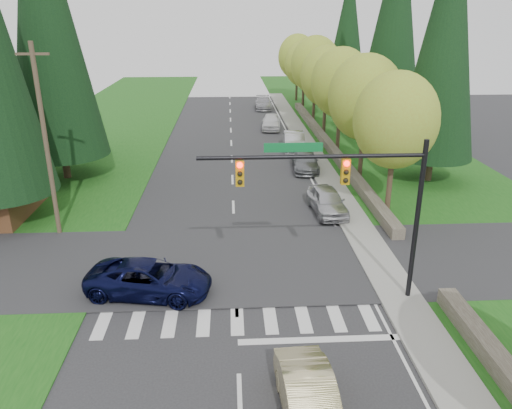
{
  "coord_description": "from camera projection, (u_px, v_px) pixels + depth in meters",
  "views": [
    {
      "loc": [
        -0.16,
        -13.36,
        11.15
      ],
      "look_at": [
        1.03,
        8.51,
        2.8
      ],
      "focal_mm": 35.0,
      "sensor_mm": 36.0,
      "label": 1
    }
  ],
  "objects": [
    {
      "name": "ground",
      "position": [
        239.0,
        376.0,
        16.44
      ],
      "size": [
        120.0,
        120.0,
        0.0
      ],
      "primitive_type": "plane",
      "color": "#28282B",
      "rests_on": "ground"
    },
    {
      "name": "grass_east",
      "position": [
        414.0,
        180.0,
        35.75
      ],
      "size": [
        14.0,
        110.0,
        0.06
      ],
      "primitive_type": "cube",
      "color": "#195115",
      "rests_on": "ground"
    },
    {
      "name": "grass_west",
      "position": [
        45.0,
        187.0,
        34.43
      ],
      "size": [
        14.0,
        110.0,
        0.06
      ],
      "primitive_type": "cube",
      "color": "#195115",
      "rests_on": "ground"
    },
    {
      "name": "cross_street",
      "position": [
        235.0,
        263.0,
        23.91
      ],
      "size": [
        120.0,
        8.0,
        0.1
      ],
      "primitive_type": "cube",
      "color": "#28282B",
      "rests_on": "ground"
    },
    {
      "name": "sidewalk_east",
      "position": [
        325.0,
        173.0,
        37.3
      ],
      "size": [
        1.8,
        80.0,
        0.13
      ],
      "primitive_type": "cube",
      "color": "gray",
      "rests_on": "ground"
    },
    {
      "name": "curb_east",
      "position": [
        313.0,
        173.0,
        37.25
      ],
      "size": [
        0.2,
        80.0,
        0.13
      ],
      "primitive_type": "cube",
      "color": "gray",
      "rests_on": "ground"
    },
    {
      "name": "stone_wall_north",
      "position": [
        327.0,
        143.0,
        44.74
      ],
      "size": [
        0.7,
        40.0,
        0.7
      ],
      "primitive_type": "cube",
      "color": "#4C4438",
      "rests_on": "ground"
    },
    {
      "name": "traffic_signal",
      "position": [
        349.0,
        187.0,
        19.09
      ],
      "size": [
        8.7,
        0.37,
        6.8
      ],
      "color": "black",
      "rests_on": "ground"
    },
    {
      "name": "utility_pole",
      "position": [
        46.0,
        141.0,
        25.32
      ],
      "size": [
        1.6,
        0.24,
        10.0
      ],
      "color": "#473828",
      "rests_on": "ground"
    },
    {
      "name": "decid_tree_0",
      "position": [
        396.0,
        120.0,
        27.98
      ],
      "size": [
        4.8,
        4.8,
        8.37
      ],
      "color": "#38281C",
      "rests_on": "ground"
    },
    {
      "name": "decid_tree_1",
      "position": [
        366.0,
        98.0,
        34.44
      ],
      "size": [
        5.2,
        5.2,
        8.8
      ],
      "color": "#38281C",
      "rests_on": "ground"
    },
    {
      "name": "decid_tree_2",
      "position": [
        341.0,
        83.0,
        40.92
      ],
      "size": [
        5.0,
        5.0,
        8.82
      ],
      "color": "#38281C",
      "rests_on": "ground"
    },
    {
      "name": "decid_tree_3",
      "position": [
        326.0,
        76.0,
        47.55
      ],
      "size": [
        5.0,
        5.0,
        8.55
      ],
      "color": "#38281C",
      "rests_on": "ground"
    },
    {
      "name": "decid_tree_4",
      "position": [
        315.0,
        65.0,
        53.94
      ],
      "size": [
        5.4,
        5.4,
        9.18
      ],
      "color": "#38281C",
      "rests_on": "ground"
    },
    {
      "name": "decid_tree_5",
      "position": [
        304.0,
        64.0,
        60.65
      ],
      "size": [
        4.8,
        4.8,
        8.3
      ],
      "color": "#38281C",
      "rests_on": "ground"
    },
    {
      "name": "decid_tree_6",
      "position": [
        297.0,
        57.0,
        67.07
      ],
      "size": [
        5.2,
        5.2,
        8.86
      ],
      "color": "#38281C",
      "rests_on": "ground"
    },
    {
      "name": "conifer_w_c",
      "position": [
        44.0,
        12.0,
        32.34
      ],
      "size": [
        6.46,
        6.46,
        20.8
      ],
      "color": "#38281C",
      "rests_on": "ground"
    },
    {
      "name": "conifer_w_e",
      "position": [
        47.0,
        27.0,
        38.19
      ],
      "size": [
        5.78,
        5.78,
        18.8
      ],
      "color": "#38281C",
      "rests_on": "ground"
    },
    {
      "name": "conifer_e_a",
      "position": [
        446.0,
        37.0,
        32.33
      ],
      "size": [
        5.44,
        5.44,
        17.8
      ],
      "color": "#38281C",
      "rests_on": "ground"
    },
    {
      "name": "conifer_e_b",
      "position": [
        395.0,
        19.0,
        45.08
      ],
      "size": [
        6.12,
        6.12,
        19.8
      ],
      "color": "#38281C",
      "rests_on": "ground"
    },
    {
      "name": "conifer_e_c",
      "position": [
        348.0,
        32.0,
        58.63
      ],
      "size": [
        5.1,
        5.1,
        16.8
      ],
      "color": "#38281C",
      "rests_on": "ground"
    },
    {
      "name": "sedan_champagne",
      "position": [
        309.0,
        400.0,
        14.44
      ],
      "size": [
        1.77,
        4.4,
        1.42
      ],
      "primitive_type": "imported",
      "rotation": [
        0.0,
        0.0,
        0.06
      ],
      "color": "beige",
      "rests_on": "ground"
    },
    {
      "name": "suv_navy",
      "position": [
        150.0,
        279.0,
        21.05
      ],
      "size": [
        5.59,
        3.3,
        1.46
      ],
      "primitive_type": "imported",
      "rotation": [
        0.0,
        0.0,
        1.39
      ],
      "color": "black",
      "rests_on": "ground"
    },
    {
      "name": "parked_car_a",
      "position": [
        327.0,
        201.0,
        29.74
      ],
      "size": [
        2.13,
        4.59,
        1.52
      ],
      "primitive_type": "imported",
      "rotation": [
        0.0,
        0.0,
        0.08
      ],
      "color": "#BCBCC2",
      "rests_on": "ground"
    },
    {
      "name": "parked_car_b",
      "position": [
        305.0,
        161.0,
        38.04
      ],
      "size": [
        2.23,
        4.8,
        1.36
      ],
      "primitive_type": "imported",
      "rotation": [
        0.0,
        0.0,
        -0.07
      ],
      "color": "slate",
      "rests_on": "ground"
    },
    {
      "name": "parked_car_c",
      "position": [
        294.0,
        141.0,
        43.49
      ],
      "size": [
        2.01,
        5.02,
        1.62
      ],
      "primitive_type": "imported",
      "rotation": [
        0.0,
        0.0,
        -0.06
      ],
      "color": "silver",
      "rests_on": "ground"
    },
    {
      "name": "parked_car_d",
      "position": [
        271.0,
        122.0,
        51.56
      ],
      "size": [
        2.36,
        4.84,
        1.59
      ],
      "primitive_type": "imported",
      "rotation": [
        0.0,
        0.0,
        -0.1
      ],
      "color": "silver",
      "rests_on": "ground"
    },
    {
      "name": "parked_car_e",
      "position": [
        263.0,
        103.0,
        62.76
      ],
      "size": [
        2.17,
        5.05,
        1.45
      ],
      "primitive_type": "imported",
      "rotation": [
        0.0,
        0.0,
        -0.03
      ],
      "color": "#A1A0A5",
      "rests_on": "ground"
    }
  ]
}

